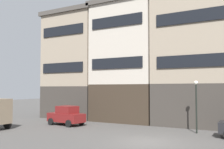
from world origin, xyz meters
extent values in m
plane|color=#4C4947|center=(0.00, 0.00, 0.00)|extent=(120.00, 120.00, 0.00)
cube|color=#38332D|center=(-13.12, 9.53, 1.87)|extent=(6.87, 5.36, 3.74)
cube|color=gray|center=(-13.12, 9.53, 7.99)|extent=(6.87, 5.36, 8.51)
cube|color=#47423D|center=(-13.12, 9.53, 12.49)|extent=(7.37, 5.86, 0.50)
cube|color=black|center=(-13.12, 6.79, 5.87)|extent=(5.77, 0.12, 1.10)
cube|color=black|center=(-13.12, 6.79, 10.12)|extent=(5.77, 0.12, 1.10)
cube|color=#33281E|center=(-6.10, 9.53, 1.96)|extent=(6.86, 5.36, 3.92)
cube|color=#B7AD9E|center=(-6.10, 9.53, 8.18)|extent=(6.86, 5.36, 8.53)
cube|color=#47423D|center=(-6.10, 9.53, 12.69)|extent=(7.36, 5.86, 0.50)
cube|color=black|center=(-6.10, 6.79, 6.05)|extent=(5.76, 0.12, 1.10)
cube|color=black|center=(-6.10, 6.79, 10.31)|extent=(5.76, 0.12, 1.10)
cube|color=#38332D|center=(2.16, 9.53, 1.97)|extent=(9.37, 5.36, 3.93)
cube|color=gray|center=(2.16, 9.53, 9.79)|extent=(9.37, 5.36, 11.71)
cube|color=black|center=(2.16, 6.79, 5.89)|extent=(7.87, 0.12, 1.10)
cube|color=black|center=(2.16, 6.79, 9.79)|extent=(7.87, 0.12, 1.10)
cylinder|color=black|center=(-12.67, -0.87, 0.42)|extent=(0.84, 0.22, 0.84)
cube|color=maroon|center=(-9.70, 3.44, 0.73)|extent=(3.86, 2.02, 0.80)
cube|color=maroon|center=(-9.56, 3.42, 1.48)|extent=(1.96, 1.64, 0.70)
cube|color=silver|center=(-10.40, 3.52, 1.35)|extent=(0.48, 1.34, 0.56)
cylinder|color=black|center=(-10.99, 2.74, 0.33)|extent=(0.68, 0.26, 0.66)
cylinder|color=black|center=(-10.80, 4.41, 0.33)|extent=(0.68, 0.26, 0.66)
cylinder|color=black|center=(-8.61, 2.46, 0.33)|extent=(0.68, 0.26, 0.66)
cylinder|color=black|center=(-8.41, 4.13, 0.33)|extent=(0.68, 0.26, 0.66)
cylinder|color=black|center=(2.14, 4.94, 1.90)|extent=(0.12, 0.12, 3.80)
sphere|color=silver|center=(2.14, 4.94, 3.96)|extent=(0.32, 0.32, 0.32)
camera|label=1|loc=(6.84, -16.58, 3.53)|focal=42.74mm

